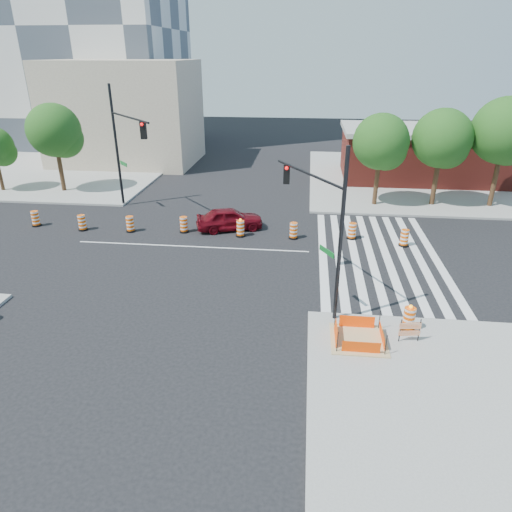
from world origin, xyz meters
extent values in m
plane|color=black|center=(0.00, 0.00, 0.00)|extent=(120.00, 120.00, 0.00)
cube|color=gray|center=(18.00, 18.00, 0.07)|extent=(22.00, 22.00, 0.15)
cube|color=gray|center=(-18.00, 18.00, 0.07)|extent=(22.00, 22.00, 0.15)
cube|color=silver|center=(7.80, 0.00, 0.01)|extent=(0.45, 13.50, 0.01)
cube|color=silver|center=(8.70, 0.00, 0.01)|extent=(0.45, 13.50, 0.01)
cube|color=silver|center=(9.60, 0.00, 0.01)|extent=(0.45, 13.50, 0.01)
cube|color=silver|center=(10.50, 0.00, 0.01)|extent=(0.45, 13.50, 0.01)
cube|color=silver|center=(11.40, 0.00, 0.01)|extent=(0.45, 13.50, 0.01)
cube|color=silver|center=(12.30, 0.00, 0.01)|extent=(0.45, 13.50, 0.01)
cube|color=silver|center=(13.20, 0.00, 0.01)|extent=(0.45, 13.50, 0.01)
cube|color=silver|center=(14.10, 0.00, 0.01)|extent=(0.45, 13.50, 0.01)
cube|color=silver|center=(0.00, 0.00, 0.01)|extent=(14.00, 0.12, 0.01)
cube|color=tan|center=(9.00, -9.00, 0.17)|extent=(2.20, 2.20, 0.05)
cube|color=#FF4505|center=(9.00, -9.90, 0.43)|extent=(1.44, 0.02, 0.55)
cube|color=#FF4505|center=(9.00, -8.10, 0.43)|extent=(1.44, 0.02, 0.55)
cube|color=#FF4505|center=(8.10, -9.00, 0.43)|extent=(0.02, 1.44, 0.55)
cube|color=#FF4505|center=(9.90, -9.00, 0.43)|extent=(0.02, 1.44, 0.55)
cylinder|color=black|center=(8.10, -9.90, 0.60)|extent=(0.04, 0.04, 0.90)
cylinder|color=black|center=(9.90, -9.90, 0.60)|extent=(0.04, 0.04, 0.90)
cylinder|color=black|center=(8.10, -8.10, 0.60)|extent=(0.04, 0.04, 0.90)
cylinder|color=black|center=(9.90, -8.10, 0.60)|extent=(0.04, 0.04, 0.90)
cube|color=maroon|center=(18.00, 18.00, 2.10)|extent=(16.00, 8.00, 4.20)
cube|color=gray|center=(18.00, 18.00, 4.40)|extent=(16.50, 8.50, 0.40)
cube|color=tan|center=(-12.00, 22.00, 5.00)|extent=(14.00, 10.00, 10.00)
imported|color=#5F0811|center=(1.80, 3.14, 0.73)|extent=(4.63, 3.03, 1.47)
cylinder|color=black|center=(8.12, -7.40, 3.83)|extent=(0.17, 0.17, 7.36)
cylinder|color=black|center=(6.71, -5.04, 5.85)|extent=(2.92, 4.80, 0.11)
cube|color=black|center=(5.72, -3.38, 5.39)|extent=(0.29, 0.26, 0.92)
sphere|color=#FF0C0C|center=(5.72, -3.56, 5.72)|extent=(0.17, 0.17, 0.17)
cube|color=#0C591E|center=(7.65, -6.62, 2.91)|extent=(0.60, 0.97, 0.23)
cylinder|color=black|center=(-7.11, 7.41, 4.43)|extent=(0.19, 0.19, 8.55)
cylinder|color=black|center=(-4.98, 5.01, 6.78)|extent=(4.35, 4.89, 0.13)
cube|color=black|center=(-3.49, 3.33, 6.24)|extent=(0.34, 0.30, 1.07)
sphere|color=#FF0C0C|center=(-3.49, 3.15, 6.62)|extent=(0.19, 0.19, 0.19)
cube|color=#0C591E|center=(-6.40, 6.61, 3.36)|extent=(0.88, 0.99, 0.27)
cylinder|color=black|center=(11.09, -7.97, 0.20)|extent=(0.59, 0.59, 0.10)
cylinder|color=#F75705|center=(11.09, -7.97, 0.69)|extent=(0.47, 0.47, 0.93)
sphere|color=#FF990C|center=(11.09, -7.97, 1.23)|extent=(0.16, 0.16, 0.16)
cube|color=#F75705|center=(10.96, -8.84, 0.85)|extent=(0.85, 0.16, 0.28)
cube|color=#F75705|center=(10.96, -8.84, 0.53)|extent=(0.85, 0.16, 0.22)
cylinder|color=black|center=(10.59, -8.90, 0.65)|extent=(0.04, 0.04, 1.00)
cylinder|color=black|center=(11.34, -8.79, 0.65)|extent=(0.04, 0.04, 1.00)
sphere|color=#164D16|center=(-18.04, 10.15, 3.22)|extent=(2.29, 2.29, 2.29)
cylinder|color=#382314|center=(-13.37, 10.35, 2.23)|extent=(0.35, 0.35, 4.46)
sphere|color=#164D16|center=(-13.37, 10.35, 5.02)|extent=(4.18, 4.18, 4.18)
sphere|color=#164D16|center=(-12.83, 10.68, 4.32)|extent=(3.06, 3.06, 3.06)
sphere|color=#164D16|center=(-13.81, 10.14, 4.60)|extent=(2.79, 2.79, 2.79)
cylinder|color=#382314|center=(11.85, 9.39, 2.13)|extent=(0.33, 0.33, 4.26)
sphere|color=#164D16|center=(11.85, 9.39, 4.79)|extent=(3.99, 3.99, 3.99)
sphere|color=#164D16|center=(12.36, 9.70, 4.13)|extent=(2.93, 2.93, 2.93)
sphere|color=#164D16|center=(11.43, 9.19, 4.39)|extent=(2.66, 2.66, 2.66)
cylinder|color=#382314|center=(16.17, 9.84, 2.24)|extent=(0.35, 0.35, 4.48)
sphere|color=#164D16|center=(16.17, 9.84, 5.04)|extent=(4.20, 4.20, 4.20)
sphere|color=#164D16|center=(16.72, 10.17, 4.34)|extent=(3.08, 3.08, 3.08)
sphere|color=#164D16|center=(15.73, 9.61, 4.62)|extent=(2.80, 2.80, 2.80)
cylinder|color=#382314|center=(20.38, 9.92, 2.50)|extent=(0.35, 0.35, 4.99)
sphere|color=#164D16|center=(20.38, 9.92, 5.62)|extent=(4.68, 4.68, 4.68)
sphere|color=#164D16|center=(20.92, 10.25, 4.84)|extent=(3.43, 3.43, 3.43)
sphere|color=#164D16|center=(19.95, 9.71, 5.15)|extent=(3.12, 3.12, 3.12)
cylinder|color=black|center=(-11.18, 2.35, 0.05)|extent=(0.60, 0.60, 0.10)
cylinder|color=#F75705|center=(-11.18, 2.35, 0.55)|extent=(0.48, 0.48, 0.95)
cylinder|color=black|center=(-7.72, 1.93, 0.05)|extent=(0.60, 0.60, 0.10)
cylinder|color=#F75705|center=(-7.72, 1.93, 0.55)|extent=(0.48, 0.48, 0.95)
cylinder|color=black|center=(-4.52, 2.03, 0.05)|extent=(0.60, 0.60, 0.10)
cylinder|color=#F75705|center=(-4.52, 2.03, 0.55)|extent=(0.48, 0.48, 0.95)
cylinder|color=black|center=(-1.05, 2.32, 0.05)|extent=(0.60, 0.60, 0.10)
cylinder|color=#F75705|center=(-1.05, 2.32, 0.55)|extent=(0.48, 0.48, 0.95)
cylinder|color=black|center=(2.68, 2.01, 0.05)|extent=(0.60, 0.60, 0.10)
cylinder|color=#F75705|center=(2.68, 2.01, 0.55)|extent=(0.48, 0.48, 0.95)
sphere|color=#FF990C|center=(2.68, 2.01, 1.10)|extent=(0.16, 0.16, 0.16)
cylinder|color=black|center=(6.01, 2.02, 0.05)|extent=(0.60, 0.60, 0.10)
cylinder|color=#F75705|center=(6.01, 2.02, 0.55)|extent=(0.48, 0.48, 0.95)
cylinder|color=black|center=(9.62, 2.35, 0.05)|extent=(0.60, 0.60, 0.10)
cylinder|color=#F75705|center=(9.62, 2.35, 0.55)|extent=(0.48, 0.48, 0.95)
cylinder|color=black|center=(12.63, 1.53, 0.05)|extent=(0.60, 0.60, 0.10)
cylinder|color=#F75705|center=(12.63, 1.53, 0.55)|extent=(0.48, 0.48, 0.95)
camera|label=1|loc=(6.65, -24.57, 10.61)|focal=32.00mm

